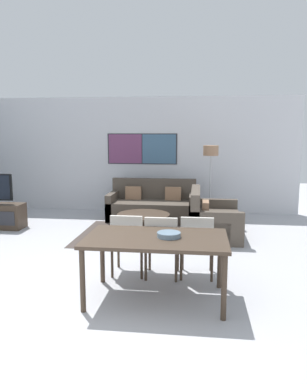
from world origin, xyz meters
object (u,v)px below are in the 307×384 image
(coffee_table, at_px, (143,219))
(floor_lamp, at_px, (211,157))
(sofa_main, at_px, (153,206))
(dining_chair_right, at_px, (197,243))
(dining_chair_left, at_px, (128,241))
(dining_chair_centre, at_px, (162,243))
(dining_table, at_px, (156,243))
(fruit_bowl, at_px, (169,234))
(sofa_side, at_px, (211,221))

(coffee_table, distance_m, floor_lamp, 2.18)
(sofa_main, relative_size, dining_chair_right, 2.28)
(floor_lamp, bearing_deg, dining_chair_left, -109.08)
(coffee_table, bearing_deg, dining_chair_centre, -75.03)
(dining_chair_centre, relative_size, dining_chair_right, 1.00)
(dining_chair_left, height_order, dining_chair_right, same)
(dining_table, relative_size, fruit_bowl, 5.95)
(coffee_table, xyz_separation_m, floor_lamp, (1.28, 1.38, 1.10))
(sofa_side, xyz_separation_m, floor_lamp, (0.01, 1.28, 1.13))
(sofa_side, relative_size, coffee_table, 1.40)
(dining_table, relative_size, dining_chair_centre, 1.90)
(dining_chair_centre, bearing_deg, fruit_bowl, -77.50)
(sofa_main, relative_size, coffee_table, 1.94)
(sofa_main, height_order, dining_table, sofa_main)
(coffee_table, xyz_separation_m, dining_chair_centre, (0.56, -2.09, 0.18))
(sofa_side, height_order, dining_chair_right, sofa_side)
(dining_table, height_order, dining_chair_right, dining_chair_right)
(dining_table, bearing_deg, sofa_main, 97.67)
(dining_chair_left, xyz_separation_m, floor_lamp, (1.18, 3.42, 0.93))
(dining_chair_centre, bearing_deg, dining_table, -90.00)
(sofa_side, xyz_separation_m, dining_table, (-0.71, -2.84, 0.40))
(dining_chair_left, bearing_deg, sofa_side, 61.22)
(sofa_main, height_order, floor_lamp, floor_lamp)
(sofa_main, xyz_separation_m, dining_chair_centre, (0.56, -3.50, 0.20))
(dining_chair_centre, xyz_separation_m, dining_chair_right, (0.46, 0.07, 0.00))
(dining_table, bearing_deg, dining_chair_right, 57.39)
(dining_chair_right, bearing_deg, dining_table, -122.61)
(coffee_table, bearing_deg, floor_lamp, 47.04)
(sofa_main, distance_m, sofa_side, 1.83)
(sofa_main, relative_size, sofa_side, 1.39)
(dining_chair_left, relative_size, dining_chair_centre, 1.00)
(sofa_main, height_order, dining_chair_centre, sofa_main)
(coffee_table, height_order, dining_chair_left, dining_chair_left)
(dining_table, distance_m, floor_lamp, 4.25)
(dining_chair_centre, height_order, fruit_bowl, dining_chair_centre)
(sofa_main, xyz_separation_m, coffee_table, (0.00, -1.41, 0.03))
(coffee_table, height_order, floor_lamp, floor_lamp)
(sofa_side, relative_size, dining_chair_left, 1.64)
(sofa_side, height_order, floor_lamp, floor_lamp)
(dining_chair_left, distance_m, dining_chair_centre, 0.47)
(dining_chair_left, relative_size, floor_lamp, 0.51)
(fruit_bowl, relative_size, floor_lamp, 0.16)
(dining_chair_left, height_order, fruit_bowl, dining_chair_left)
(floor_lamp, bearing_deg, dining_table, -99.92)
(dining_chair_right, distance_m, floor_lamp, 3.54)
(dining_table, distance_m, dining_chair_centre, 0.68)
(dining_chair_left, xyz_separation_m, fruit_bowl, (0.61, -0.70, 0.30))
(sofa_main, bearing_deg, dining_chair_left, -88.38)
(dining_chair_left, distance_m, fruit_bowl, 0.98)
(sofa_side, bearing_deg, coffee_table, 94.20)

